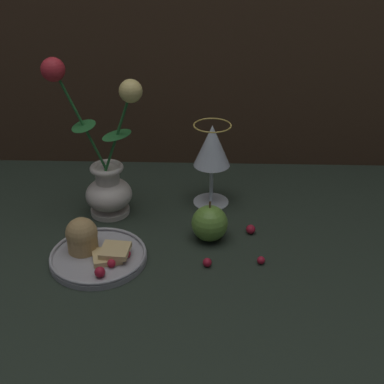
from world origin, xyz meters
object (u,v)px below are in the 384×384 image
Objects in this scene: plate_with_pastries at (94,249)px; apple_beside_vase at (210,223)px; vase at (106,173)px; wine_glass at (212,149)px.

apple_beside_vase is (0.21, 0.07, 0.01)m from plate_with_pastries.
vase is at bearing 90.12° from plate_with_pastries.
wine_glass is 0.16m from apple_beside_vase.
vase reaches higher than wine_glass.
wine_glass is at bearing 88.83° from apple_beside_vase.
wine_glass is 2.18× the size of apple_beside_vase.
vase is 0.22m from wine_glass.
plate_with_pastries is 2.13× the size of apple_beside_vase.
plate_with_pastries is 0.31m from wine_glass.
apple_beside_vase is at bearing 18.74° from plate_with_pastries.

